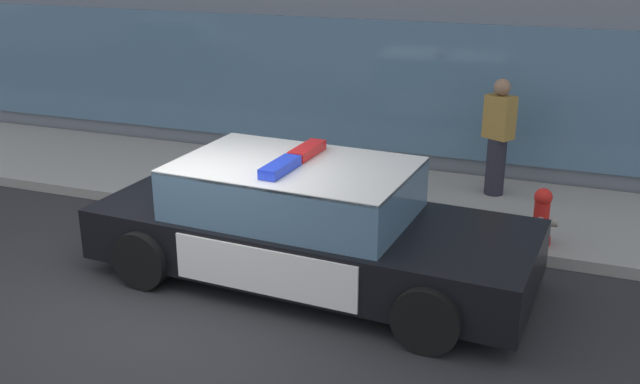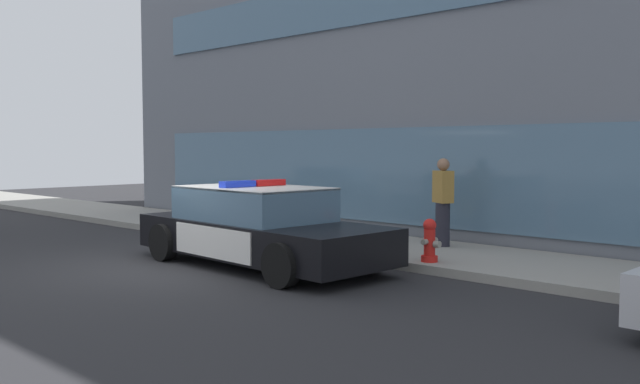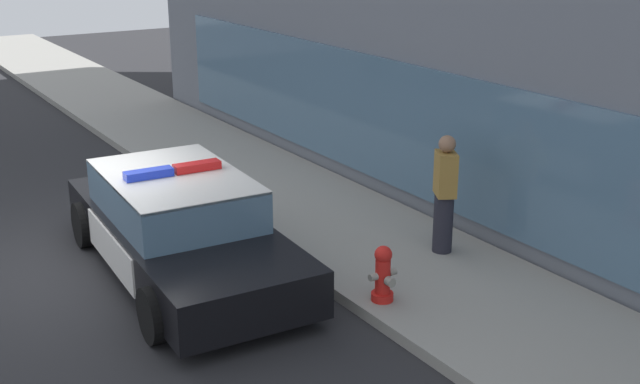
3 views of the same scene
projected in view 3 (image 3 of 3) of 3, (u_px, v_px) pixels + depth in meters
ground at (91, 260)px, 11.52m from camera, size 48.00×48.00×0.00m
sidewalk at (305, 208)px, 13.35m from camera, size 48.00×2.76×0.15m
police_cruiser at (180, 226)px, 10.93m from camera, size 5.10×2.34×1.49m
fire_hydrant at (383, 274)px, 9.85m from camera, size 0.34×0.39×0.73m
pedestrian_on_sidewalk at (445, 194)px, 11.17m from camera, size 0.48×0.42×1.71m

